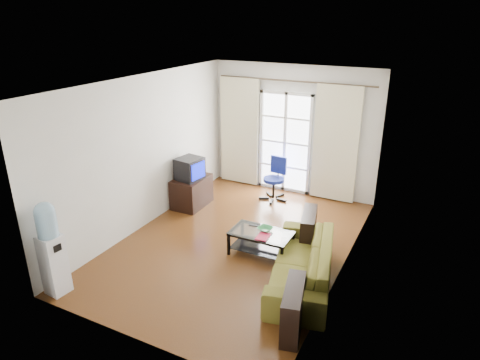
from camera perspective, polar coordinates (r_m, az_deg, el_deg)
name	(u,v)px	position (r m, az deg, el deg)	size (l,w,h in m)	color
floor	(236,242)	(7.37, -0.47, -8.30)	(5.20, 5.20, 0.00)	#5A3315
ceiling	(236,82)	(6.46, -0.55, 12.95)	(5.20, 5.20, 0.00)	white
wall_back	(293,130)	(9.08, 7.10, 6.60)	(3.60, 0.02, 2.70)	silver
wall_front	(126,241)	(4.84, -14.91, -7.82)	(3.60, 0.02, 2.70)	silver
wall_left	(146,152)	(7.75, -12.44, 3.63)	(0.02, 5.20, 2.70)	silver
wall_right	(349,187)	(6.23, 14.36, -0.97)	(0.02, 5.20, 2.70)	silver
french_door	(285,143)	(9.15, 6.01, 4.98)	(1.16, 0.06, 2.15)	white
curtain_rod	(294,81)	(8.78, 7.18, 12.96)	(0.04, 0.04, 3.30)	#4C3F2D
curtain_left	(240,132)	(9.47, -0.06, 6.45)	(0.90, 0.07, 2.35)	beige
curtain_right	(336,145)	(8.75, 12.64, 4.64)	(0.90, 0.07, 2.35)	beige
radiator	(325,183)	(9.08, 11.32, -0.44)	(0.64, 0.12, 0.64)	#969699
sofa	(302,263)	(6.32, 8.26, -10.85)	(1.27, 2.21, 0.61)	brown
coffee_table	(261,240)	(6.92, 2.82, -8.01)	(0.98, 0.56, 0.40)	silver
bowl	(265,229)	(6.89, 3.37, -6.55)	(0.28, 0.28, 0.06)	green
book	(257,236)	(6.73, 2.33, -7.42)	(0.20, 0.26, 0.02)	#A31416
remote	(253,225)	(7.04, 1.80, -6.08)	(0.15, 0.04, 0.02)	black
tv_stand	(192,192)	(8.64, -6.47, -1.54)	(0.54, 0.81, 0.60)	black
crt_tv	(189,168)	(8.40, -6.83, 1.54)	(0.53, 0.53, 0.43)	black
task_chair	(274,187)	(8.92, 4.58, -0.95)	(0.67, 0.67, 0.89)	black
water_cooler	(51,247)	(6.35, -23.91, -8.14)	(0.31, 0.30, 1.37)	silver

